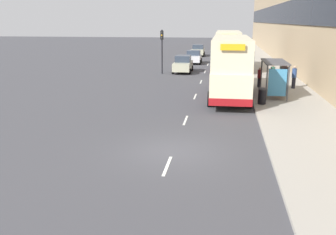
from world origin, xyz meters
TOP-DOWN VIEW (x-y plane):
  - ground_plane at (0.00, 0.00)m, footprint 220.00×220.00m
  - pavement at (6.50, 38.50)m, footprint 5.00×93.00m
  - terrace_facade at (10.49, 38.50)m, footprint 3.10×93.00m
  - lane_mark_0 at (0.00, -1.68)m, footprint 0.12×2.00m
  - lane_mark_1 at (0.00, 5.19)m, footprint 0.12×2.00m
  - lane_mark_2 at (0.00, 12.06)m, footprint 0.12×2.00m
  - lane_mark_3 at (0.00, 18.92)m, footprint 0.12×2.00m
  - lane_mark_4 at (0.00, 25.79)m, footprint 0.12×2.00m
  - lane_mark_5 at (0.00, 32.66)m, footprint 0.12×2.00m
  - bus_shelter at (5.77, 12.27)m, footprint 1.60×4.20m
  - double_decker_bus_near at (2.47, 12.04)m, footprint 2.85×10.27m
  - double_decker_bus_ahead at (2.37, 26.90)m, footprint 2.85×10.14m
  - car_0 at (-2.34, 25.11)m, footprint 1.97×4.43m
  - car_1 at (-2.11, 44.51)m, footprint 2.06×3.88m
  - car_2 at (-1.94, 33.87)m, footprint 2.08×3.90m
  - pedestrian_at_shelter at (6.01, 16.69)m, footprint 0.36×0.36m
  - pedestrian_1 at (4.90, 15.92)m, footprint 0.32×0.32m
  - pedestrian_2 at (5.63, 14.72)m, footprint 0.34×0.34m
  - pedestrian_3 at (7.59, 15.86)m, footprint 0.36×0.36m
  - litter_bin at (4.55, 9.53)m, footprint 0.55×0.55m
  - traffic_light_far_kerb at (-4.40, 23.76)m, footprint 0.30×0.32m

SIDE VIEW (x-z plane):
  - ground_plane at x=0.00m, z-range 0.00..0.00m
  - lane_mark_0 at x=0.00m, z-range 0.00..0.01m
  - lane_mark_1 at x=0.00m, z-range 0.00..0.01m
  - lane_mark_2 at x=0.00m, z-range 0.00..0.01m
  - lane_mark_3 at x=0.00m, z-range 0.00..0.01m
  - lane_mark_4 at x=0.00m, z-range 0.00..0.01m
  - lane_mark_5 at x=0.00m, z-range 0.00..0.01m
  - pavement at x=6.50m, z-range 0.00..0.14m
  - litter_bin at x=4.55m, z-range 0.14..1.19m
  - car_2 at x=-1.94m, z-range 0.00..1.68m
  - car_1 at x=-2.11m, z-range -0.01..1.76m
  - car_0 at x=-2.34m, z-range -0.01..1.78m
  - pedestrian_1 at x=4.90m, z-range 0.16..1.80m
  - pedestrian_2 at x=5.63m, z-range 0.16..1.86m
  - pedestrian_at_shelter at x=6.01m, z-range 0.16..1.98m
  - pedestrian_3 at x=7.59m, z-range 0.16..1.99m
  - bus_shelter at x=5.77m, z-range 0.64..3.12m
  - double_decker_bus_ahead at x=2.37m, z-range 0.13..4.43m
  - double_decker_bus_near at x=2.47m, z-range 0.13..4.43m
  - traffic_light_far_kerb at x=-4.40m, z-range 0.79..5.31m
  - terrace_facade at x=10.49m, z-range 0.00..13.98m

